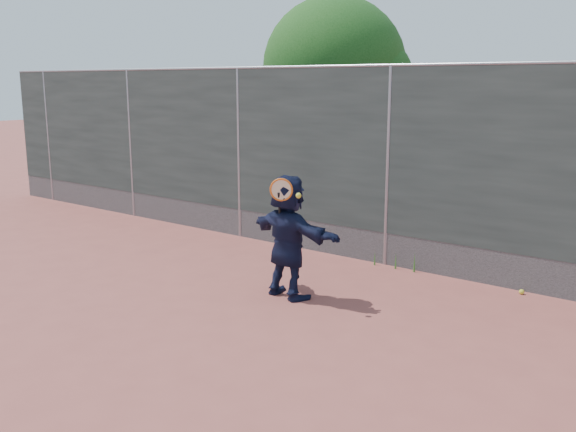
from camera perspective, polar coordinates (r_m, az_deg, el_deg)
The scene contains 7 objects.
ground at distance 7.36m, azimuth -5.12°, elevation -10.30°, with size 80.00×80.00×0.00m, color #9E4C42.
player at distance 8.28m, azimuth -0.00°, elevation -1.83°, with size 1.50×0.48×1.62m, color #131834.
ball_ground at distance 9.11m, azimuth 20.05°, elevation -6.35°, with size 0.07×0.07×0.07m, color gold.
fence at distance 9.74m, azimuth 8.89°, elevation 4.73°, with size 20.00×0.06×3.03m.
swing_action at distance 7.94m, azimuth -0.46°, elevation 2.17°, with size 0.49×0.19×0.51m.
tree_left at distance 13.75m, azimuth 4.78°, elevation 12.54°, with size 3.15×3.00×4.53m.
weed_clump at distance 9.79m, azimuth 9.79°, elevation -3.93°, with size 0.68×0.07×0.30m.
Camera 1 is at (4.67, -4.97, 2.77)m, focal length 40.00 mm.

